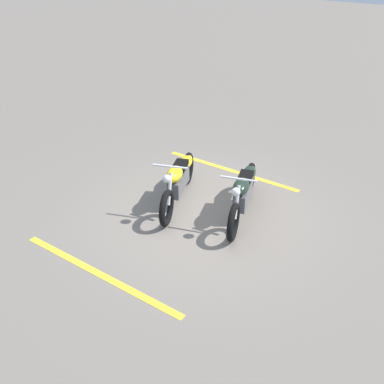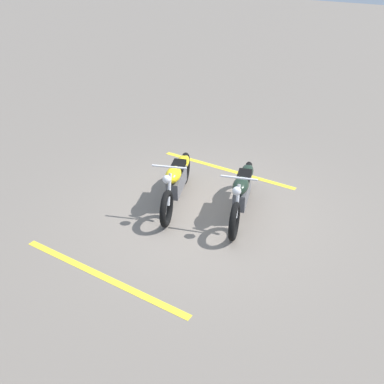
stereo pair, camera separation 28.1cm
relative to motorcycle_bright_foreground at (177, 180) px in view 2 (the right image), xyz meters
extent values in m
plane|color=slate|center=(0.08, 0.64, -0.46)|extent=(60.00, 60.00, 0.00)
torus|color=black|center=(0.79, 0.28, -0.13)|extent=(0.67, 0.32, 0.67)
torus|color=black|center=(-0.68, -0.23, -0.13)|extent=(0.67, 0.32, 0.67)
cube|color=#59595E|center=(0.01, 0.01, -0.04)|extent=(0.87, 0.48, 0.32)
ellipsoid|color=yellow|center=(0.26, 0.09, 0.26)|extent=(0.58, 0.44, 0.24)
ellipsoid|color=yellow|center=(-0.53, -0.18, 0.10)|extent=(0.61, 0.41, 0.22)
cube|color=black|center=(-0.12, -0.04, 0.24)|extent=(0.49, 0.37, 0.09)
cylinder|color=silver|center=(0.57, 0.20, 0.13)|extent=(0.27, 0.14, 0.56)
cylinder|color=silver|center=(0.53, 0.19, 0.56)|extent=(0.24, 0.60, 0.04)
sphere|color=silver|center=(0.71, 0.25, 0.42)|extent=(0.15, 0.15, 0.15)
cylinder|color=silver|center=(-0.33, -0.26, -0.20)|extent=(0.69, 0.32, 0.09)
torus|color=black|center=(0.55, 1.48, -0.13)|extent=(0.67, 0.29, 0.67)
torus|color=black|center=(-0.95, 1.05, -0.13)|extent=(0.67, 0.29, 0.67)
cube|color=#59595E|center=(-0.25, 1.25, -0.04)|extent=(0.87, 0.44, 0.32)
ellipsoid|color=black|center=(0.01, 1.33, 0.26)|extent=(0.58, 0.41, 0.24)
ellipsoid|color=black|center=(-0.79, 1.09, 0.10)|extent=(0.60, 0.39, 0.22)
cube|color=black|center=(-0.37, 1.22, 0.24)|extent=(0.49, 0.35, 0.09)
cylinder|color=silver|center=(0.33, 1.42, 0.13)|extent=(0.27, 0.13, 0.56)
cylinder|color=silver|center=(0.28, 1.40, 0.56)|extent=(0.21, 0.61, 0.04)
sphere|color=silver|center=(0.47, 1.46, 0.42)|extent=(0.15, 0.15, 0.15)
cylinder|color=silver|center=(-0.59, 1.01, -0.20)|extent=(0.70, 0.28, 0.09)
cube|color=yellow|center=(-1.67, 0.25, -0.46)|extent=(0.25, 3.20, 0.01)
cube|color=yellow|center=(2.46, 0.18, -0.46)|extent=(0.25, 3.20, 0.01)
camera|label=1|loc=(6.18, 4.26, 4.10)|focal=42.07mm
camera|label=2|loc=(6.33, 4.02, 4.10)|focal=42.07mm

